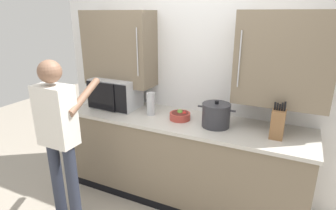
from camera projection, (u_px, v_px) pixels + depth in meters
back_wall_tiled at (196, 64)px, 2.91m from camera, size 3.35×0.44×2.76m
counter_unit at (183, 160)px, 2.95m from camera, size 2.49×0.67×0.92m
microwave_oven at (114, 93)px, 3.15m from camera, size 0.51×0.37×0.33m
knife_block at (278, 123)px, 2.37m from camera, size 0.11×0.15×0.34m
stock_pot at (216, 115)px, 2.61m from camera, size 0.36×0.27×0.25m
fruit_bowl at (180, 115)px, 2.80m from camera, size 0.21×0.21×0.10m
thermos_flask at (151, 104)px, 2.91m from camera, size 0.09×0.09×0.24m
person_figure at (58, 130)px, 2.50m from camera, size 0.44×0.62×1.59m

